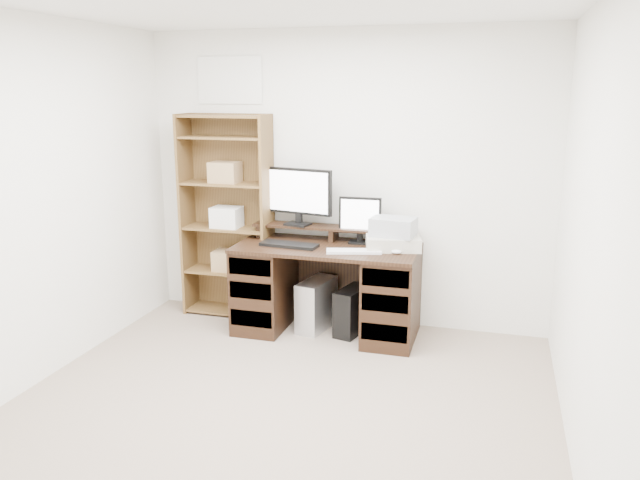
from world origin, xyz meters
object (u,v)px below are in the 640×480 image
at_px(tower_black, 352,311).
at_px(printer, 393,242).
at_px(monitor_wide, 299,194).
at_px(bookshelf, 228,215).
at_px(desk, 327,288).
at_px(monitor_small, 360,218).
at_px(tower_silver, 316,304).

bearing_deg(tower_black, printer, 19.51).
height_order(printer, tower_black, printer).
distance_m(monitor_wide, bookshelf, 0.71).
distance_m(desk, printer, 0.68).
distance_m(monitor_wide, printer, 0.92).
bearing_deg(monitor_small, printer, -24.49).
height_order(desk, printer, printer).
relative_size(tower_silver, bookshelf, 0.24).
bearing_deg(monitor_wide, tower_silver, -26.69).
bearing_deg(tower_silver, tower_black, 9.44).
bearing_deg(bookshelf, monitor_small, -1.48).
bearing_deg(printer, bookshelf, 160.39).
height_order(desk, bookshelf, bookshelf).
distance_m(printer, bookshelf, 1.52).
distance_m(desk, tower_silver, 0.21).
xyz_separation_m(tower_silver, bookshelf, (-0.87, 0.17, 0.70)).
height_order(monitor_wide, monitor_small, monitor_wide).
height_order(monitor_small, tower_silver, monitor_small).
xyz_separation_m(desk, monitor_small, (0.23, 0.18, 0.57)).
xyz_separation_m(monitor_small, bookshelf, (-1.21, 0.03, -0.04)).
distance_m(tower_silver, tower_black, 0.32).
height_order(monitor_small, printer, monitor_small).
distance_m(printer, tower_black, 0.69).
height_order(printer, bookshelf, bookshelf).
relative_size(monitor_wide, bookshelf, 0.34).
bearing_deg(monitor_small, monitor_wide, 176.17).
height_order(tower_black, bookshelf, bookshelf).
bearing_deg(tower_silver, printer, 13.26).
relative_size(monitor_small, tower_black, 0.92).
bearing_deg(printer, monitor_small, 144.08).
xyz_separation_m(tower_silver, tower_black, (0.32, -0.01, -0.02)).
distance_m(monitor_small, tower_black, 0.78).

